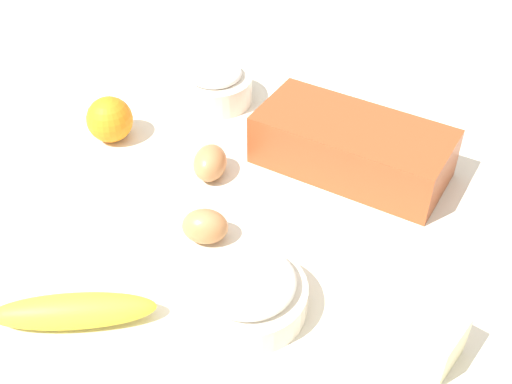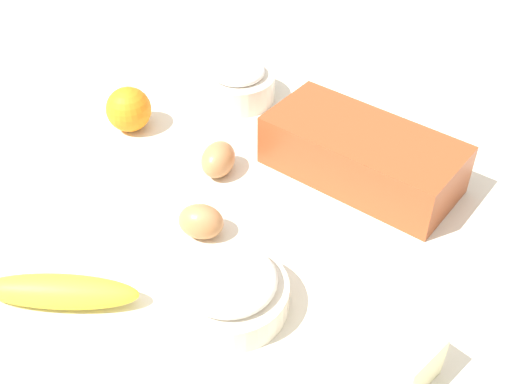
# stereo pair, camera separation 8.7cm
# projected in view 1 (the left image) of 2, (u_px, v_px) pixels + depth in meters

# --- Properties ---
(ground_plane) EXTENTS (2.40, 2.40, 0.02)m
(ground_plane) POSITION_uv_depth(u_px,v_px,m) (256.00, 219.00, 0.90)
(ground_plane) COLOR silver
(loaf_pan) EXTENTS (0.30, 0.18, 0.08)m
(loaf_pan) POSITION_uv_depth(u_px,v_px,m) (352.00, 146.00, 0.94)
(loaf_pan) COLOR #9E4723
(loaf_pan) RESTS_ON ground_plane
(flour_bowl) EXTENTS (0.14, 0.14, 0.07)m
(flour_bowl) POSITION_uv_depth(u_px,v_px,m) (248.00, 291.00, 0.75)
(flour_bowl) COLOR silver
(flour_bowl) RESTS_ON ground_plane
(sugar_bowl) EXTENTS (0.12, 0.12, 0.07)m
(sugar_bowl) POSITION_uv_depth(u_px,v_px,m) (215.00, 84.00, 1.09)
(sugar_bowl) COLOR silver
(sugar_bowl) RESTS_ON ground_plane
(banana) EXTENTS (0.19, 0.12, 0.04)m
(banana) POSITION_uv_depth(u_px,v_px,m) (74.00, 311.00, 0.74)
(banana) COLOR yellow
(banana) RESTS_ON ground_plane
(orange_fruit) EXTENTS (0.07, 0.07, 0.07)m
(orange_fruit) POSITION_uv_depth(u_px,v_px,m) (110.00, 119.00, 1.00)
(orange_fruit) COLOR orange
(orange_fruit) RESTS_ON ground_plane
(butter_block) EXTENTS (0.11, 0.09, 0.06)m
(butter_block) POSITION_uv_depth(u_px,v_px,m) (418.00, 332.00, 0.70)
(butter_block) COLOR #F4EDB2
(butter_block) RESTS_ON ground_plane
(egg_near_butter) EXTENTS (0.07, 0.06, 0.05)m
(egg_near_butter) POSITION_uv_depth(u_px,v_px,m) (205.00, 226.00, 0.84)
(egg_near_butter) COLOR #B97D4C
(egg_near_butter) RESTS_ON ground_plane
(egg_beside_bowl) EXTENTS (0.06, 0.07, 0.05)m
(egg_beside_bowl) POSITION_uv_depth(u_px,v_px,m) (210.00, 163.00, 0.94)
(egg_beside_bowl) COLOR #B67B4B
(egg_beside_bowl) RESTS_ON ground_plane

